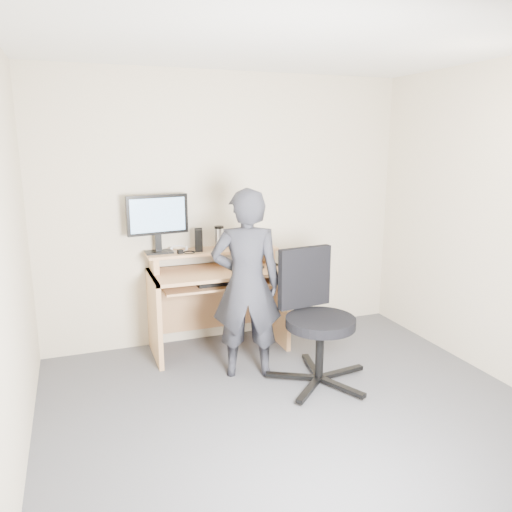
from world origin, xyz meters
TOP-DOWN VIEW (x-y plane):
  - ground at (0.00, 0.00)m, footprint 3.50×3.50m
  - back_wall at (0.00, 1.75)m, footprint 3.50×0.02m
  - ceiling at (0.00, 0.00)m, footprint 3.50×3.50m
  - desk at (-0.20, 1.53)m, footprint 1.20×0.60m
  - monitor at (-0.69, 1.62)m, footprint 0.55×0.15m
  - external_drive at (-0.33, 1.60)m, footprint 0.10×0.14m
  - travel_mug at (-0.13, 1.61)m, footprint 0.11×0.11m
  - smartphone at (0.17, 1.55)m, footprint 0.07×0.13m
  - charger at (-0.52, 1.53)m, footprint 0.05×0.05m
  - headphones at (-0.50, 1.69)m, footprint 0.17×0.17m
  - keyboard at (-0.19, 1.36)m, footprint 0.47×0.20m
  - mouse at (0.17, 1.35)m, footprint 0.11×0.08m
  - office_chair at (0.35, 0.59)m, footprint 0.81×0.82m
  - person at (-0.12, 0.87)m, footprint 0.64×0.51m

SIDE VIEW (x-z plane):
  - ground at x=0.00m, z-range 0.00..0.00m
  - desk at x=-0.20m, z-range 0.09..1.00m
  - office_chair at x=0.35m, z-range 0.05..1.08m
  - keyboard at x=-0.19m, z-range 0.65..0.68m
  - mouse at x=0.17m, z-range 0.75..0.79m
  - person at x=-0.12m, z-range 0.00..1.54m
  - smartphone at x=0.17m, z-range 0.91..0.92m
  - headphones at x=-0.50m, z-range 0.89..0.95m
  - charger at x=-0.52m, z-range 0.91..0.94m
  - travel_mug at x=-0.13m, z-range 0.91..1.10m
  - external_drive at x=-0.33m, z-range 0.91..1.11m
  - monitor at x=-0.69m, z-range 0.96..1.48m
  - back_wall at x=0.00m, z-range 0.00..2.50m
  - ceiling at x=0.00m, z-range 2.49..2.51m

